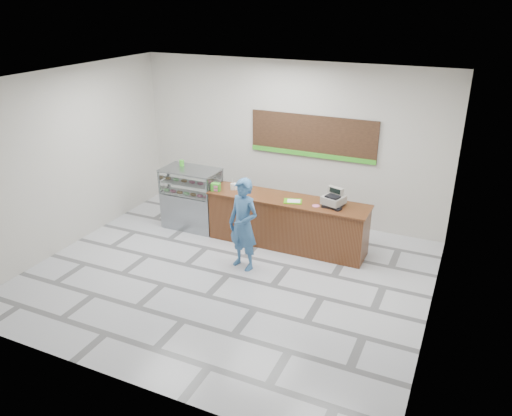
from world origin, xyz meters
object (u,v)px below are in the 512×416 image
at_px(sales_counter, 287,222).
at_px(customer, 243,225).
at_px(serving_tray, 293,201).
at_px(display_case, 192,198).
at_px(cash_register, 334,200).

height_order(sales_counter, customer, customer).
xyz_separation_m(serving_tray, customer, (-0.57, -1.05, -0.16)).
bearing_deg(serving_tray, sales_counter, 128.07).
bearing_deg(customer, display_case, 162.85).
height_order(display_case, cash_register, cash_register).
distance_m(display_case, cash_register, 3.18).
distance_m(sales_counter, customer, 1.27).
distance_m(sales_counter, serving_tray, 0.55).
xyz_separation_m(display_case, serving_tray, (2.37, -0.10, 0.36)).
relative_size(display_case, serving_tray, 3.27).
distance_m(cash_register, customer, 1.80).
height_order(sales_counter, serving_tray, serving_tray).
bearing_deg(customer, sales_counter, 85.31).
distance_m(serving_tray, customer, 1.20).
height_order(cash_register, customer, customer).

